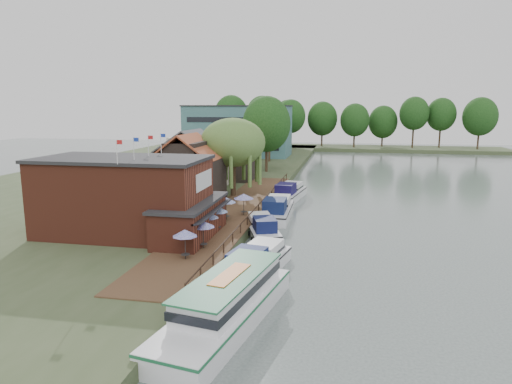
# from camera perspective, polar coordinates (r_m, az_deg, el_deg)

# --- Properties ---
(ground) EXTENTS (260.00, 260.00, 0.00)m
(ground) POSITION_cam_1_polar(r_m,az_deg,el_deg) (41.65, 4.91, -7.34)
(ground) COLOR #4B5653
(ground) RESTS_ON ground
(land_bank) EXTENTS (50.00, 140.00, 1.00)m
(land_bank) POSITION_cam_1_polar(r_m,az_deg,el_deg) (82.83, -13.30, 1.75)
(land_bank) COLOR #384728
(land_bank) RESTS_ON ground
(quay_deck) EXTENTS (6.00, 50.00, 0.10)m
(quay_deck) POSITION_cam_1_polar(r_m,az_deg,el_deg) (52.24, -2.58, -2.42)
(quay_deck) COLOR #47301E
(quay_deck) RESTS_ON land_bank
(quay_rail) EXTENTS (0.20, 49.00, 1.00)m
(quay_rail) POSITION_cam_1_polar(r_m,az_deg,el_deg) (52.06, 0.43, -1.95)
(quay_rail) COLOR black
(quay_rail) RESTS_ON land_bank
(pub) EXTENTS (20.00, 11.00, 7.30)m
(pub) POSITION_cam_1_polar(r_m,az_deg,el_deg) (43.30, -13.88, -0.57)
(pub) COLOR maroon
(pub) RESTS_ON land_bank
(hotel_block) EXTENTS (25.40, 12.40, 12.30)m
(hotel_block) POSITION_cam_1_polar(r_m,az_deg,el_deg) (112.66, -2.24, 7.69)
(hotel_block) COLOR #38666B
(hotel_block) RESTS_ON land_bank
(cottage_a) EXTENTS (8.60, 7.60, 8.50)m
(cottage_a) POSITION_cam_1_polar(r_m,az_deg,el_deg) (57.28, -8.48, 2.90)
(cottage_a) COLOR black
(cottage_a) RESTS_ON land_bank
(cottage_b) EXTENTS (9.60, 8.60, 8.50)m
(cottage_b) POSITION_cam_1_polar(r_m,az_deg,el_deg) (67.63, -8.03, 4.07)
(cottage_b) COLOR beige
(cottage_b) RESTS_ON land_bank
(cottage_c) EXTENTS (7.60, 7.60, 8.50)m
(cottage_c) POSITION_cam_1_polar(r_m,az_deg,el_deg) (75.06, -2.87, 4.79)
(cottage_c) COLOR black
(cottage_c) RESTS_ON land_bank
(willow) EXTENTS (8.60, 8.60, 10.43)m
(willow) POSITION_cam_1_polar(r_m,az_deg,el_deg) (60.61, -2.89, 4.33)
(willow) COLOR #476B2D
(willow) RESTS_ON land_bank
(umbrella_0) EXTENTS (1.98, 1.98, 2.38)m
(umbrella_0) POSITION_cam_1_polar(r_m,az_deg,el_deg) (36.06, -8.84, -6.48)
(umbrella_0) COLOR #1B1C94
(umbrella_0) RESTS_ON quay_deck
(umbrella_1) EXTENTS (2.01, 2.01, 2.38)m
(umbrella_1) POSITION_cam_1_polar(r_m,az_deg,el_deg) (38.55, -6.63, -5.30)
(umbrella_1) COLOR navy
(umbrella_1) RESTS_ON quay_deck
(umbrella_2) EXTENTS (2.09, 2.09, 2.38)m
(umbrella_2) POSITION_cam_1_polar(r_m,az_deg,el_deg) (41.65, -6.07, -4.08)
(umbrella_2) COLOR navy
(umbrella_2) RESTS_ON quay_deck
(umbrella_3) EXTENTS (2.08, 2.08, 2.38)m
(umbrella_3) POSITION_cam_1_polar(r_m,az_deg,el_deg) (43.83, -4.84, -3.32)
(umbrella_3) COLOR #1A4793
(umbrella_3) RESTS_ON quay_deck
(umbrella_4) EXTENTS (2.13, 2.13, 2.38)m
(umbrella_4) POSITION_cam_1_polar(r_m,az_deg,el_deg) (48.06, -3.75, -2.07)
(umbrella_4) COLOR #1C379A
(umbrella_4) RESTS_ON quay_deck
(umbrella_5) EXTENTS (2.27, 2.27, 2.38)m
(umbrella_5) POSITION_cam_1_polar(r_m,az_deg,el_deg) (50.00, -1.55, -1.55)
(umbrella_5) COLOR navy
(umbrella_5) RESTS_ON quay_deck
(cruiser_0) EXTENTS (5.02, 10.53, 2.46)m
(cruiser_0) POSITION_cam_1_polar(r_m,az_deg,el_deg) (35.64, 0.11, -8.34)
(cruiser_0) COLOR white
(cruiser_0) RESTS_ON ground
(cruiser_1) EXTENTS (5.94, 9.78, 2.23)m
(cruiser_1) POSITION_cam_1_polar(r_m,az_deg,el_deg) (45.98, 0.75, -4.13)
(cruiser_1) COLOR white
(cruiser_1) RESTS_ON ground
(cruiser_2) EXTENTS (3.82, 10.93, 2.66)m
(cruiser_2) POSITION_cam_1_polar(r_m,az_deg,el_deg) (53.27, 2.64, -1.85)
(cruiser_2) COLOR silver
(cruiser_2) RESTS_ON ground
(cruiser_3) EXTENTS (4.65, 10.70, 2.53)m
(cruiser_3) POSITION_cam_1_polar(r_m,az_deg,el_deg) (64.23, 4.18, 0.21)
(cruiser_3) COLOR white
(cruiser_3) RESTS_ON ground
(tour_boat) EXTENTS (6.19, 14.13, 2.98)m
(tour_boat) POSITION_cam_1_polar(r_m,az_deg,el_deg) (27.75, -3.83, -13.45)
(tour_boat) COLOR silver
(tour_boat) RESTS_ON ground
(swan) EXTENTS (0.44, 0.44, 0.44)m
(swan) POSITION_cam_1_polar(r_m,az_deg,el_deg) (32.27, 1.26, -12.34)
(swan) COLOR white
(swan) RESTS_ON ground
(bank_tree_0) EXTENTS (8.82, 8.82, 13.81)m
(bank_tree_0) POSITION_cam_1_polar(r_m,az_deg,el_deg) (84.05, 1.33, 7.24)
(bank_tree_0) COLOR #143811
(bank_tree_0) RESTS_ON land_bank
(bank_tree_1) EXTENTS (6.00, 6.00, 10.21)m
(bank_tree_1) POSITION_cam_1_polar(r_m,az_deg,el_deg) (89.29, 0.40, 6.28)
(bank_tree_1) COLOR #143811
(bank_tree_1) RESTS_ON land_bank
(bank_tree_2) EXTENTS (6.07, 6.07, 12.45)m
(bank_tree_2) POSITION_cam_1_polar(r_m,az_deg,el_deg) (100.19, 1.69, 7.38)
(bank_tree_2) COLOR #143811
(bank_tree_2) RESTS_ON land_bank
(bank_tree_3) EXTENTS (6.08, 6.08, 11.07)m
(bank_tree_3) POSITION_cam_1_polar(r_m,az_deg,el_deg) (118.53, 3.08, 7.53)
(bank_tree_3) COLOR #143811
(bank_tree_3) RESTS_ON land_bank
(bank_tree_4) EXTENTS (8.07, 8.07, 13.92)m
(bank_tree_4) POSITION_cam_1_polar(r_m,az_deg,el_deg) (127.63, 4.36, 8.37)
(bank_tree_4) COLOR #143811
(bank_tree_4) RESTS_ON land_bank
(bank_tree_5) EXTENTS (7.53, 7.53, 12.30)m
(bank_tree_5) POSITION_cam_1_polar(r_m,az_deg,el_deg) (135.67, 2.34, 8.17)
(bank_tree_5) COLOR #143811
(bank_tree_5) RESTS_ON land_bank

